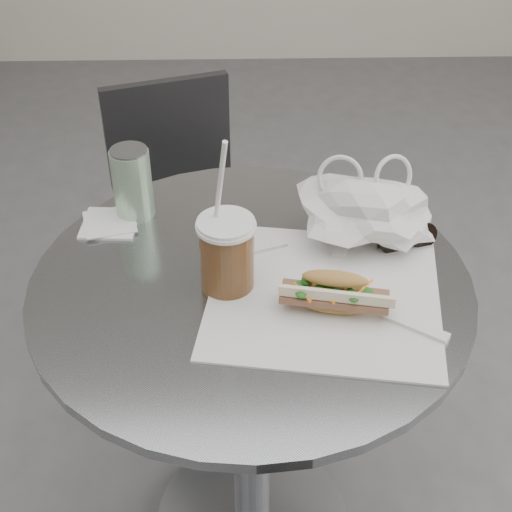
{
  "coord_description": "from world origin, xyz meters",
  "views": [
    {
      "loc": [
        -0.01,
        -0.74,
        1.52
      ],
      "look_at": [
        0.01,
        0.2,
        0.79
      ],
      "focal_mm": 50.0,
      "sensor_mm": 36.0,
      "label": 1
    }
  ],
  "objects_px": {
    "banh_mi": "(334,293)",
    "sunglasses": "(408,240)",
    "drink_can": "(132,183)",
    "cafe_table": "(251,388)",
    "chair_far": "(190,254)",
    "iced_coffee": "(227,253)"
  },
  "relations": [
    {
      "from": "banh_mi",
      "to": "cafe_table",
      "type": "bearing_deg",
      "value": 158.59
    },
    {
      "from": "banh_mi",
      "to": "drink_can",
      "type": "xyz_separation_m",
      "value": [
        -0.35,
        0.29,
        0.03
      ]
    },
    {
      "from": "chair_far",
      "to": "sunglasses",
      "type": "xyz_separation_m",
      "value": [
        0.44,
        -0.5,
        0.41
      ]
    },
    {
      "from": "banh_mi",
      "to": "iced_coffee",
      "type": "relative_size",
      "value": 0.79
    },
    {
      "from": "cafe_table",
      "to": "iced_coffee",
      "type": "height_order",
      "value": "iced_coffee"
    },
    {
      "from": "cafe_table",
      "to": "iced_coffee",
      "type": "distance_m",
      "value": 0.35
    },
    {
      "from": "banh_mi",
      "to": "drink_can",
      "type": "bearing_deg",
      "value": 151.75
    },
    {
      "from": "chair_far",
      "to": "sunglasses",
      "type": "relative_size",
      "value": 7.06
    },
    {
      "from": "banh_mi",
      "to": "sunglasses",
      "type": "xyz_separation_m",
      "value": [
        0.15,
        0.17,
        -0.02
      ]
    },
    {
      "from": "cafe_table",
      "to": "iced_coffee",
      "type": "relative_size",
      "value": 2.67
    },
    {
      "from": "iced_coffee",
      "to": "sunglasses",
      "type": "distance_m",
      "value": 0.34
    },
    {
      "from": "cafe_table",
      "to": "banh_mi",
      "type": "relative_size",
      "value": 3.4
    },
    {
      "from": "iced_coffee",
      "to": "sunglasses",
      "type": "height_order",
      "value": "iced_coffee"
    },
    {
      "from": "chair_far",
      "to": "sunglasses",
      "type": "distance_m",
      "value": 0.78
    },
    {
      "from": "banh_mi",
      "to": "chair_far",
      "type": "bearing_deg",
      "value": 124.54
    },
    {
      "from": "chair_far",
      "to": "iced_coffee",
      "type": "bearing_deg",
      "value": 83.0
    },
    {
      "from": "banh_mi",
      "to": "sunglasses",
      "type": "relative_size",
      "value": 2.01
    },
    {
      "from": "drink_can",
      "to": "sunglasses",
      "type": "bearing_deg",
      "value": -13.76
    },
    {
      "from": "sunglasses",
      "to": "drink_can",
      "type": "distance_m",
      "value": 0.52
    },
    {
      "from": "cafe_table",
      "to": "drink_can",
      "type": "height_order",
      "value": "drink_can"
    },
    {
      "from": "banh_mi",
      "to": "iced_coffee",
      "type": "height_order",
      "value": "iced_coffee"
    },
    {
      "from": "sunglasses",
      "to": "drink_can",
      "type": "xyz_separation_m",
      "value": [
        -0.5,
        0.12,
        0.05
      ]
    }
  ]
}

